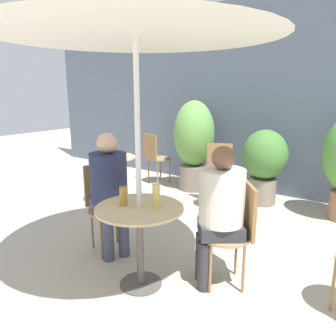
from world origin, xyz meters
The scene contains 15 objects.
ground_plane centered at (0.00, 0.00, 0.00)m, with size 20.00×20.00×0.00m, color #B2A899.
storefront_wall centered at (0.00, 3.26, 1.50)m, with size 10.00×0.06×3.00m.
cafe_table_near centered at (-0.02, 0.05, 0.55)m, with size 0.73×0.73×0.71m.
cafe_table_far centered at (-1.67, 1.37, 0.53)m, with size 0.67×0.67×0.71m.
bistro_chair_0 centered at (0.63, 0.54, 0.54)m, with size 0.48×0.48×0.89m.
bistro_chair_1 centered at (-0.76, 0.37, 0.54)m, with size 0.47×0.45×0.89m.
bistro_chair_2 centered at (-1.84, 2.56, 0.54)m, with size 0.44×0.46×0.89m.
bistro_chair_4 centered at (-0.41, 2.22, 0.54)m, with size 0.46×0.47×0.89m.
seated_person_0 centered at (0.51, 0.45, 0.71)m, with size 0.47×0.47×1.21m.
seated_person_1 centered at (-0.62, 0.31, 0.73)m, with size 0.44×0.42×1.24m.
beer_glass_0 centered at (0.10, 0.12, 0.81)m, with size 0.06×0.06×0.20m.
beer_glass_1 centered at (-0.15, 0.01, 0.79)m, with size 0.06×0.06×0.16m.
potted_plant_0 centered at (-1.12, 2.68, 0.83)m, with size 0.67×0.67×1.47m.
potted_plant_1 centered at (0.08, 2.68, 0.65)m, with size 0.64×0.64×1.09m.
umbrella centered at (-0.02, 0.05, 2.15)m, with size 2.17×2.17×2.29m.
Camera 1 is at (1.65, -1.85, 1.65)m, focal length 35.00 mm.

